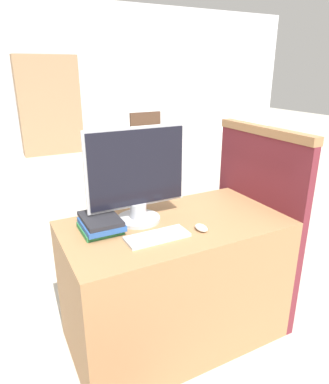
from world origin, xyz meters
TOP-DOWN VIEW (x-y plane):
  - ground_plane at (0.00, 0.00)m, footprint 20.00×20.00m
  - wall_back at (0.00, 5.92)m, footprint 12.00×0.06m
  - desk at (0.00, 0.34)m, footprint 1.23×0.67m
  - carrel_divider at (0.64, 0.39)m, footprint 0.07×0.77m
  - monitor at (-0.17, 0.45)m, footprint 0.56×0.24m
  - keyboard at (-0.17, 0.21)m, footprint 0.32×0.13m
  - mouse at (0.07, 0.19)m, footprint 0.05×0.09m
  - book_stack at (-0.40, 0.42)m, footprint 0.20×0.26m
  - far_chair at (1.08, 3.00)m, footprint 0.44×0.44m
  - bookshelf_far at (0.28, 5.68)m, footprint 1.12×0.32m

SIDE VIEW (x-z plane):
  - ground_plane at x=0.00m, z-range 0.00..0.00m
  - desk at x=0.00m, z-range 0.00..0.77m
  - far_chair at x=1.08m, z-range 0.05..1.06m
  - carrel_divider at x=0.64m, z-range 0.01..1.25m
  - keyboard at x=-0.17m, z-range 0.77..0.79m
  - mouse at x=0.07m, z-range 0.77..0.80m
  - book_stack at x=-0.40m, z-range 0.77..0.85m
  - bookshelf_far at x=0.28m, z-range 0.00..1.80m
  - monitor at x=-0.17m, z-range 0.77..1.29m
  - wall_back at x=0.00m, z-range 0.00..2.80m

